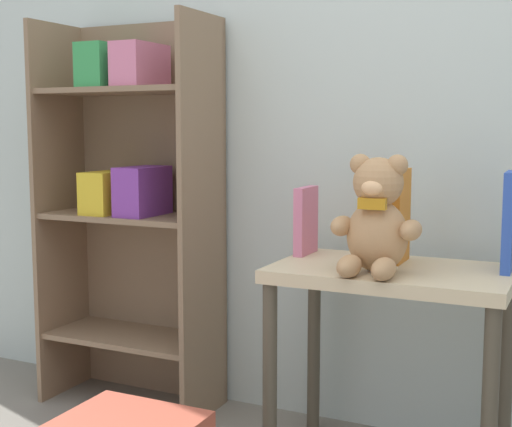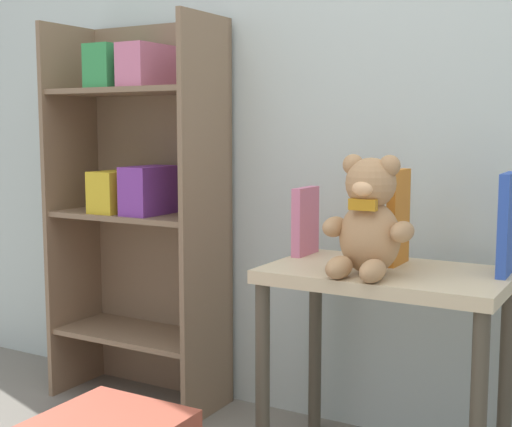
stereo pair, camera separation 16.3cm
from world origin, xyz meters
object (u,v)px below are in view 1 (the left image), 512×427
at_px(teddy_bear, 376,219).
at_px(book_standing_blue, 509,222).
at_px(book_standing_pink, 306,221).
at_px(book_standing_orange, 401,216).
at_px(bookshelf_side, 134,193).
at_px(display_table, 391,302).

relative_size(teddy_bear, book_standing_blue, 1.18).
distance_m(teddy_bear, book_standing_pink, 0.33).
height_order(book_standing_pink, book_standing_orange, book_standing_orange).
xyz_separation_m(teddy_bear, book_standing_orange, (0.02, 0.17, -0.01)).
bearing_deg(book_standing_blue, book_standing_pink, 177.60).
xyz_separation_m(bookshelf_side, teddy_bear, (0.92, -0.23, -0.01)).
xyz_separation_m(display_table, book_standing_orange, (0.00, 0.08, 0.23)).
bearing_deg(book_standing_blue, bookshelf_side, 175.76).
relative_size(display_table, teddy_bear, 2.05).
bearing_deg(display_table, book_standing_pink, 162.41).
height_order(display_table, book_standing_pink, book_standing_pink).
bearing_deg(teddy_bear, book_standing_orange, 83.05).
distance_m(bookshelf_side, book_standing_pink, 0.66).
bearing_deg(bookshelf_side, display_table, -8.33).
distance_m(bookshelf_side, display_table, 0.98).
distance_m(book_standing_pink, book_standing_blue, 0.58).
xyz_separation_m(bookshelf_side, book_standing_orange, (0.94, -0.05, -0.02)).
xyz_separation_m(bookshelf_side, display_table, (0.94, -0.14, -0.25)).
height_order(teddy_bear, book_standing_orange, teddy_bear).
height_order(display_table, book_standing_orange, book_standing_orange).
bearing_deg(book_standing_blue, display_table, -165.29).
distance_m(bookshelf_side, book_standing_blue, 1.23).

